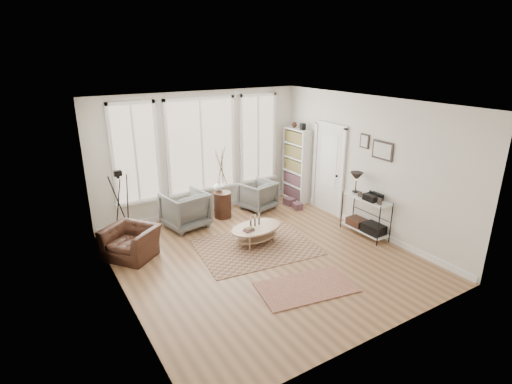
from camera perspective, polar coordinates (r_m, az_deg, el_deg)
room at (r=7.25m, az=1.15°, el=0.90°), size 5.50×5.54×2.90m
bay_window at (r=9.48m, az=-7.77°, el=6.32°), size 4.14×0.12×2.24m
door at (r=9.68m, az=10.34°, el=3.49°), size 0.09×1.06×2.22m
bookcase at (r=10.44m, az=5.83°, el=3.91°), size 0.31×0.85×2.06m
low_shelf at (r=8.78m, az=15.39°, el=-2.81°), size 0.38×1.08×1.30m
wall_art at (r=8.54m, az=16.99°, el=6.04°), size 0.04×0.88×0.44m
rug_main at (r=8.12m, az=0.02°, el=-7.87°), size 2.48×1.98×0.01m
rug_runner at (r=6.90m, az=7.18°, el=-13.31°), size 1.73×1.15×0.01m
coffee_table at (r=8.18m, az=-0.01°, el=-5.51°), size 1.23×0.88×0.52m
armchair_left at (r=9.02m, az=-10.08°, el=-2.49°), size 1.01×1.03×0.82m
armchair_right at (r=9.92m, az=0.25°, el=-0.47°), size 0.93×0.95×0.71m
side_table at (r=9.29m, az=-4.88°, el=1.18°), size 0.41×0.41×1.73m
vase at (r=9.45m, az=-5.39°, el=0.88°), size 0.24×0.24×0.24m
accent_chair at (r=8.02m, az=-17.43°, el=-6.85°), size 1.22×1.20×0.60m
tripod_camera at (r=8.56m, az=-18.59°, el=-2.36°), size 0.53×0.53×1.52m
book_stack_near at (r=10.29m, az=4.80°, el=-1.36°), size 0.25×0.30×0.18m
book_stack_far at (r=10.05m, az=5.94°, el=-1.99°), size 0.24×0.28×0.16m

